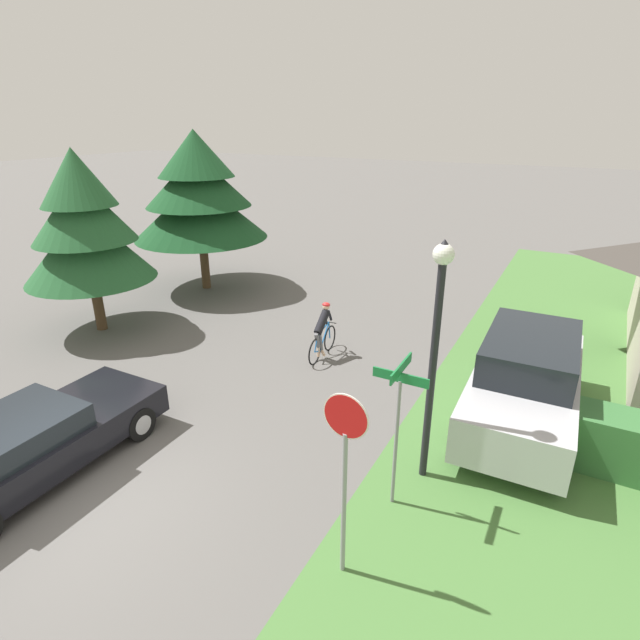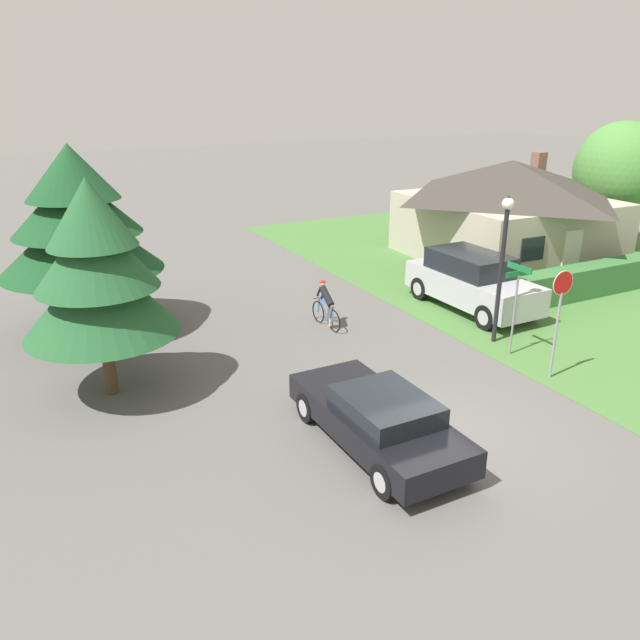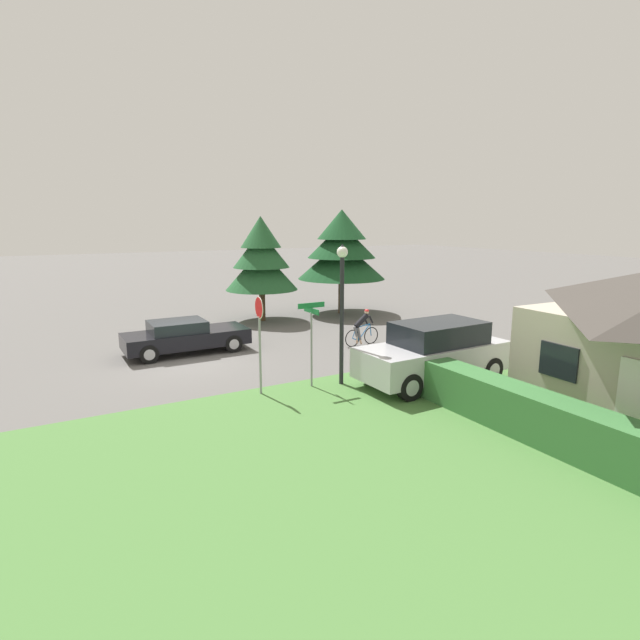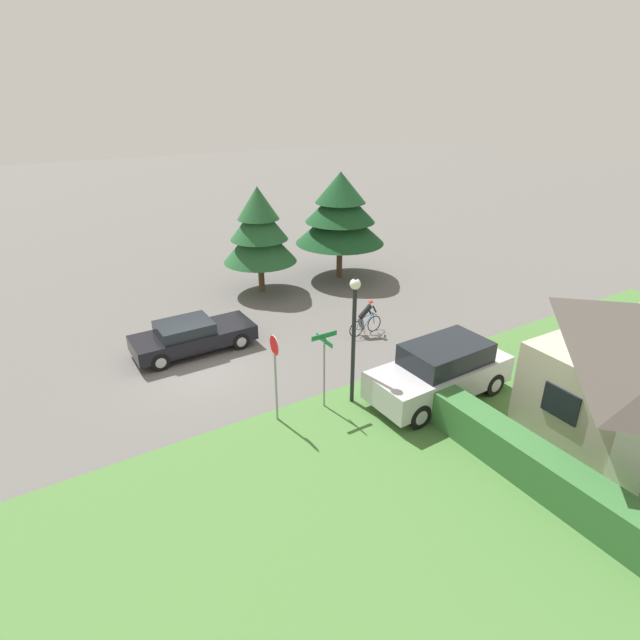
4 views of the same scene
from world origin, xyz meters
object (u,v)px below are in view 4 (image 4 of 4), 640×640
at_px(cyclist, 365,318).
at_px(street_name_sign, 324,357).
at_px(street_lamp, 354,324).
at_px(parked_suv_right, 441,371).
at_px(conifer_tall_near, 259,230).
at_px(sedan_left_lane, 192,336).
at_px(conifer_tall_far, 340,213).
at_px(stop_sign, 275,363).

bearing_deg(cyclist, street_name_sign, -142.95).
bearing_deg(street_lamp, parked_suv_right, 63.77).
bearing_deg(street_name_sign, cyclist, 130.06).
distance_m(cyclist, conifer_tall_near, 7.49).
height_order(parked_suv_right, street_lamp, street_lamp).
bearing_deg(street_name_sign, parked_suv_right, 66.62).
relative_size(sedan_left_lane, cyclist, 2.78).
height_order(street_lamp, conifer_tall_far, conifer_tall_far).
xyz_separation_m(cyclist, conifer_tall_far, (-6.68, 3.13, 2.84)).
xyz_separation_m(cyclist, stop_sign, (3.51, -5.98, 1.31)).
bearing_deg(conifer_tall_near, street_name_sign, -14.94).
height_order(sedan_left_lane, cyclist, cyclist).
height_order(sedan_left_lane, parked_suv_right, parked_suv_right).
bearing_deg(cyclist, sedan_left_lane, 157.85).
bearing_deg(conifer_tall_far, sedan_left_lane, -66.16).
bearing_deg(conifer_tall_far, street_lamp, -31.73).
bearing_deg(conifer_tall_near, conifer_tall_far, 87.41).
bearing_deg(street_lamp, stop_sign, -98.63).
height_order(stop_sign, street_name_sign, stop_sign).
bearing_deg(stop_sign, street_lamp, -96.07).
bearing_deg(stop_sign, street_name_sign, -92.54).
bearing_deg(stop_sign, conifer_tall_near, -20.61).
distance_m(street_name_sign, conifer_tall_far, 12.87).
xyz_separation_m(sedan_left_lane, street_lamp, (6.23, 3.31, 2.18)).
height_order(stop_sign, street_lamp, street_lamp).
bearing_deg(parked_suv_right, cyclist, 80.49).
bearing_deg(sedan_left_lane, stop_sign, -83.21).
distance_m(sedan_left_lane, conifer_tall_far, 11.15).
relative_size(parked_suv_right, conifer_tall_far, 0.88).
bearing_deg(street_lamp, conifer_tall_near, 170.11).
distance_m(stop_sign, street_lamp, 2.73).
distance_m(street_lamp, street_name_sign, 1.39).
relative_size(cyclist, stop_sign, 0.58).
xyz_separation_m(street_lamp, street_name_sign, (-0.24, -0.93, -1.01)).
xyz_separation_m(street_name_sign, conifer_tall_near, (-10.55, 2.81, 1.37)).
relative_size(stop_sign, street_name_sign, 1.11).
bearing_deg(stop_sign, parked_suv_right, -105.42).
xyz_separation_m(street_name_sign, conifer_tall_far, (-10.34, 7.48, 1.71)).
bearing_deg(cyclist, parked_suv_right, -101.41).
xyz_separation_m(sedan_left_lane, street_name_sign, (5.98, 2.38, 1.17)).
height_order(stop_sign, conifer_tall_near, conifer_tall_near).
distance_m(stop_sign, conifer_tall_far, 13.76).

